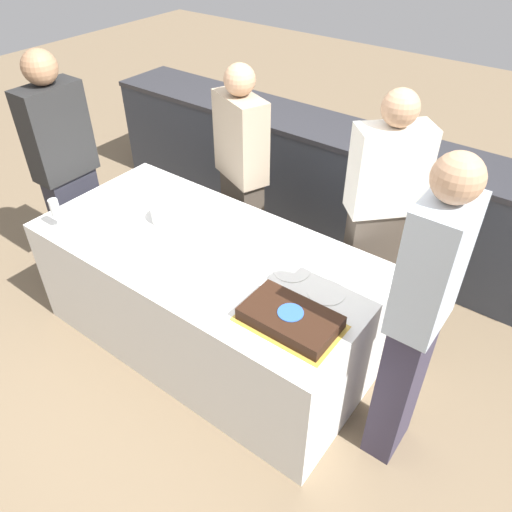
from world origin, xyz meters
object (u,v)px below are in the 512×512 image
Objects in this scene: person_cutting_cake at (380,222)px; person_standing_back at (242,175)px; cake at (290,318)px; plate_stack at (169,213)px; person_seated_left at (66,169)px; wine_glass at (55,208)px; person_seated_right at (417,323)px.

person_cutting_cake reaches higher than person_standing_back.
person_cutting_cake is (0.00, 0.95, 0.04)m from cake.
person_standing_back reaches higher than plate_stack.
person_seated_left reaches higher than person_standing_back.
person_seated_left reaches higher than person_cutting_cake.
person_seated_right is at bearing 10.34° from wine_glass.
person_seated_left is at bearing 173.67° from cake.
plate_stack is at bearing 164.74° from cake.
wine_glass is 0.12× the size of person_standing_back.
person_cutting_cake is (1.10, 0.65, 0.04)m from plate_stack.
person_seated_left is at bearing 59.59° from person_standing_back.
wine_glass is (-1.58, -0.16, 0.10)m from cake.
plate_stack is at bearing -15.05° from person_cutting_cake.
person_seated_right reaches higher than wine_glass.
person_seated_right reaches higher than person_standing_back.
person_cutting_cake is 0.90m from person_seated_right.
wine_glass reaches higher than cake.
person_seated_left is (-2.00, -0.73, 0.02)m from person_cutting_cake.
person_cutting_cake is 2.13m from person_seated_left.
person_seated_right is (2.10, 0.38, 0.01)m from wine_glass.
plate_stack is at bearing 44.35° from wine_glass.
plate_stack is at bearing 106.74° from person_standing_back.
cake is 1.14m from plate_stack.
plate_stack is at bearing -92.80° from person_seated_right.
plate_stack is at bearing -84.93° from person_seated_left.
cake is 2.59× the size of wine_glass.
cake is 1.59m from wine_glass.
person_standing_back is (0.06, 0.65, 0.00)m from plate_stack.
person_standing_back is at bearing -52.83° from person_seated_left.
person_standing_back is at bearing 64.19° from wine_glass.
person_cutting_cake is at bearing -144.45° from person_seated_right.
person_seated_right is 1.10× the size of person_standing_back.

